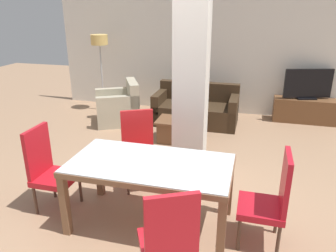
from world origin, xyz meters
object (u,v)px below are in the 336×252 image
at_px(dining_chair_head_right, 271,198).
at_px(floor_lamp, 100,47).
at_px(dining_table, 150,175).
at_px(armchair, 119,108).
at_px(sofa, 196,110).
at_px(dining_chair_far_left, 139,147).
at_px(tv_stand, 304,110).
at_px(dining_chair_head_left, 48,168).
at_px(tv_screen, 308,84).
at_px(dining_chair_near_right, 169,239).
at_px(bottle, 190,115).
at_px(coffee_table, 178,130).

distance_m(dining_chair_head_right, floor_lamp, 5.37).
height_order(dining_table, armchair, armchair).
bearing_deg(sofa, dining_chair_far_left, 83.38).
relative_size(sofa, tv_stand, 1.36).
bearing_deg(tv_stand, armchair, -164.72).
relative_size(dining_chair_head_left, tv_screen, 1.07).
distance_m(armchair, tv_stand, 3.92).
height_order(dining_chair_near_right, dining_chair_head_right, same).
bearing_deg(tv_stand, dining_chair_far_left, -127.11).
xyz_separation_m(sofa, bottle, (0.07, -1.01, 0.21)).
relative_size(armchair, floor_lamp, 0.66).
relative_size(dining_chair_head_left, armchair, 0.90).
bearing_deg(bottle, dining_chair_head_right, -61.94).
xyz_separation_m(dining_chair_near_right, sofa, (-0.56, 4.35, -0.25)).
relative_size(dining_table, dining_chair_far_left, 1.70).
height_order(armchair, tv_stand, armchair).
height_order(dining_chair_head_left, armchair, dining_chair_head_left).
xyz_separation_m(tv_stand, floor_lamp, (-4.48, -0.35, 1.23)).
bearing_deg(dining_chair_head_right, dining_table, 90.00).
bearing_deg(dining_chair_near_right, armchair, 91.26).
bearing_deg(bottle, armchair, 158.93).
bearing_deg(coffee_table, bottle, 12.17).
bearing_deg(dining_table, dining_chair_head_right, 0.00).
bearing_deg(floor_lamp, dining_table, -57.76).
bearing_deg(dining_chair_head_right, tv_screen, -11.03).
bearing_deg(tv_screen, bottle, 21.45).
height_order(armchair, coffee_table, armchair).
relative_size(dining_chair_head_right, tv_screen, 1.07).
height_order(dining_chair_head_left, bottle, dining_chair_head_left).
bearing_deg(dining_table, tv_screen, 63.43).
relative_size(dining_chair_head_left, dining_chair_far_left, 1.00).
bearing_deg(dining_table, bottle, 91.36).
height_order(dining_chair_head_left, floor_lamp, floor_lamp).
bearing_deg(floor_lamp, tv_screen, 4.47).
distance_m(dining_chair_head_left, sofa, 3.69).
bearing_deg(dining_table, dining_chair_head_left, 180.00).
distance_m(dining_table, tv_stand, 4.66).
xyz_separation_m(dining_chair_head_left, dining_chair_near_right, (1.71, -0.85, 0.00)).
bearing_deg(dining_chair_near_right, tv_stand, 44.83).
xyz_separation_m(dining_table, dining_chair_head_left, (-1.28, 0.00, -0.08)).
distance_m(coffee_table, floor_lamp, 2.83).
distance_m(dining_chair_head_right, armchair, 4.32).
distance_m(dining_table, bottle, 2.49).
relative_size(armchair, tv_screen, 1.19).
distance_m(dining_chair_head_left, bottle, 2.77).
xyz_separation_m(dining_chair_head_left, sofa, (1.15, 3.50, -0.25)).
bearing_deg(dining_chair_far_left, tv_stand, -154.80).
distance_m(dining_table, dining_chair_far_left, 0.94).
height_order(bottle, floor_lamp, floor_lamp).
relative_size(tv_stand, tv_screen, 1.31).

